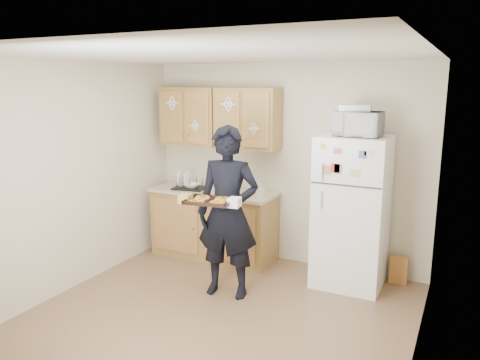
% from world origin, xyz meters
% --- Properties ---
extents(floor, '(3.60, 3.60, 0.00)m').
position_xyz_m(floor, '(0.00, 0.00, 0.00)').
color(floor, brown).
rests_on(floor, ground).
extents(ceiling, '(3.60, 3.60, 0.00)m').
position_xyz_m(ceiling, '(0.00, 0.00, 2.50)').
color(ceiling, white).
rests_on(ceiling, wall_back).
extents(wall_back, '(3.60, 0.04, 2.50)m').
position_xyz_m(wall_back, '(0.00, 1.80, 1.25)').
color(wall_back, beige).
rests_on(wall_back, floor).
extents(wall_front, '(3.60, 0.04, 2.50)m').
position_xyz_m(wall_front, '(0.00, -1.80, 1.25)').
color(wall_front, beige).
rests_on(wall_front, floor).
extents(wall_left, '(0.04, 3.60, 2.50)m').
position_xyz_m(wall_left, '(-1.80, 0.00, 1.25)').
color(wall_left, beige).
rests_on(wall_left, floor).
extents(wall_right, '(0.04, 3.60, 2.50)m').
position_xyz_m(wall_right, '(1.80, 0.00, 1.25)').
color(wall_right, beige).
rests_on(wall_right, floor).
extents(refrigerator, '(0.75, 0.70, 1.70)m').
position_xyz_m(refrigerator, '(0.95, 1.43, 0.85)').
color(refrigerator, white).
rests_on(refrigerator, floor).
extents(base_cabinet, '(1.60, 0.60, 0.86)m').
position_xyz_m(base_cabinet, '(-0.85, 1.48, 0.43)').
color(base_cabinet, olive).
rests_on(base_cabinet, floor).
extents(countertop, '(1.64, 0.64, 0.04)m').
position_xyz_m(countertop, '(-0.85, 1.48, 0.88)').
color(countertop, '#BFAF93').
rests_on(countertop, base_cabinet).
extents(upper_cab_left, '(0.80, 0.33, 0.75)m').
position_xyz_m(upper_cab_left, '(-1.25, 1.61, 1.83)').
color(upper_cab_left, olive).
rests_on(upper_cab_left, wall_back).
extents(upper_cab_right, '(0.80, 0.33, 0.75)m').
position_xyz_m(upper_cab_right, '(-0.43, 1.61, 1.83)').
color(upper_cab_right, olive).
rests_on(upper_cab_right, wall_back).
extents(cereal_box, '(0.20, 0.07, 0.32)m').
position_xyz_m(cereal_box, '(1.47, 1.67, 0.16)').
color(cereal_box, gold).
rests_on(cereal_box, floor).
extents(person, '(0.73, 0.54, 1.84)m').
position_xyz_m(person, '(-0.16, 0.57, 0.92)').
color(person, black).
rests_on(person, floor).
extents(baking_tray, '(0.51, 0.41, 0.04)m').
position_xyz_m(baking_tray, '(-0.21, 0.27, 1.10)').
color(baking_tray, black).
rests_on(baking_tray, person).
extents(pizza_front_left, '(0.15, 0.15, 0.02)m').
position_xyz_m(pizza_front_left, '(-0.30, 0.18, 1.12)').
color(pizza_front_left, '#FFAC20').
rests_on(pizza_front_left, baking_tray).
extents(pizza_front_right, '(0.15, 0.15, 0.02)m').
position_xyz_m(pizza_front_right, '(-0.09, 0.21, 1.12)').
color(pizza_front_right, '#FFAC20').
rests_on(pizza_front_right, baking_tray).
extents(pizza_back_left, '(0.15, 0.15, 0.02)m').
position_xyz_m(pizza_back_left, '(-0.33, 0.33, 1.12)').
color(pizza_back_left, '#FFAC20').
rests_on(pizza_back_left, baking_tray).
extents(pizza_back_right, '(0.15, 0.15, 0.02)m').
position_xyz_m(pizza_back_right, '(-0.11, 0.36, 1.12)').
color(pizza_back_right, '#FFAC20').
rests_on(pizza_back_right, baking_tray).
extents(microwave, '(0.50, 0.35, 0.26)m').
position_xyz_m(microwave, '(0.98, 1.38, 1.83)').
color(microwave, white).
rests_on(microwave, refrigerator).
extents(foil_pan, '(0.35, 0.26, 0.07)m').
position_xyz_m(foil_pan, '(0.94, 1.41, 2.00)').
color(foil_pan, silver).
rests_on(foil_pan, microwave).
extents(dish_rack, '(0.45, 0.37, 0.16)m').
position_xyz_m(dish_rack, '(-1.17, 1.41, 0.98)').
color(dish_rack, black).
rests_on(dish_rack, countertop).
extents(bowl, '(0.23, 0.23, 0.05)m').
position_xyz_m(bowl, '(-1.14, 1.41, 0.95)').
color(bowl, white).
rests_on(bowl, dish_rack).
extents(soap_bottle, '(0.09, 0.09, 0.18)m').
position_xyz_m(soap_bottle, '(-0.15, 1.39, 0.99)').
color(soap_bottle, white).
rests_on(soap_bottle, countertop).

